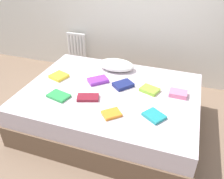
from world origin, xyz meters
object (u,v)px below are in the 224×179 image
Objects in this scene: textbook_purple at (98,80)px; textbook_navy at (123,85)px; textbook_orange at (112,114)px; textbook_yellow at (59,76)px; textbook_pink at (178,94)px; textbook_lime at (150,90)px; pillow at (116,65)px; textbook_green at (59,96)px; radiator at (77,48)px; bed at (111,108)px; textbook_maroon at (88,98)px; textbook_teal at (154,116)px.

textbook_purple is 0.32m from textbook_navy.
textbook_yellow is at bearing 108.00° from textbook_orange.
textbook_lime is (-0.31, -0.01, -0.01)m from textbook_pink.
pillow is 2.04× the size of textbook_green.
textbook_pink is at bearing -48.30° from textbook_navy.
textbook_orange is at bearing -11.42° from textbook_yellow.
textbook_orange is at bearing -99.29° from textbook_purple.
textbook_green is 1.00× the size of textbook_purple.
pillow is 2.37× the size of textbook_lime.
bed is at bearing -49.39° from radiator.
textbook_orange is 0.38m from textbook_maroon.
pillow reaches higher than bed.
textbook_orange is (0.26, -0.94, -0.05)m from pillow.
textbook_orange is at bearing -97.00° from textbook_lime.
textbook_green is at bearing 128.14° from textbook_orange.
textbook_yellow is 0.97× the size of textbook_teal.
textbook_navy is 0.63m from textbook_teal.
textbook_purple is 1.24× the size of textbook_yellow.
textbook_teal is (0.45, -0.45, -0.01)m from textbook_navy.
textbook_pink is 1.09× the size of textbook_orange.
textbook_maroon reaches higher than textbook_orange.
bed is at bearing -144.32° from textbook_lime.
textbook_pink is at bearing -42.09° from textbook_purple.
pillow is 2.53× the size of textbook_yellow.
textbook_lime is (0.92, 0.44, 0.00)m from textbook_green.
radiator is at bearing 130.61° from bed.
textbook_yellow reaches higher than textbook_teal.
textbook_maroon is at bearing -127.80° from textbook_purple.
textbook_green and textbook_teal have the same top height.
textbook_purple reaches higher than textbook_maroon.
radiator is 2.30× the size of textbook_purple.
textbook_navy is 1.10× the size of textbook_lime.
bed is 0.64m from textbook_green.
textbook_pink is at bearing 10.77° from bed.
textbook_purple is 1.20× the size of textbook_teal.
textbook_pink is 0.87× the size of textbook_navy.
textbook_yellow is (-1.45, -0.07, -0.01)m from textbook_pink.
bed is 8.64× the size of textbook_green.
radiator reaches higher than textbook_yellow.
radiator is at bearing 83.72° from textbook_orange.
textbook_lime reaches higher than bed.
radiator reaches higher than textbook_purple.
textbook_navy is at bearing -42.70° from textbook_purple.
textbook_purple is 0.37m from textbook_maroon.
pillow is 0.44m from textbook_navy.
textbook_purple is at bearing 81.06° from textbook_orange.
textbook_orange is 0.94× the size of textbook_yellow.
textbook_maroon reaches higher than bed.
textbook_purple is (-0.11, -0.39, -0.04)m from pillow.
radiator reaches higher than textbook_navy.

